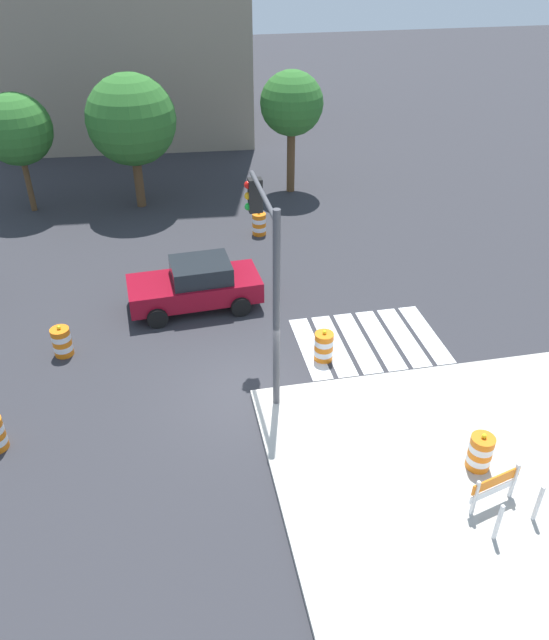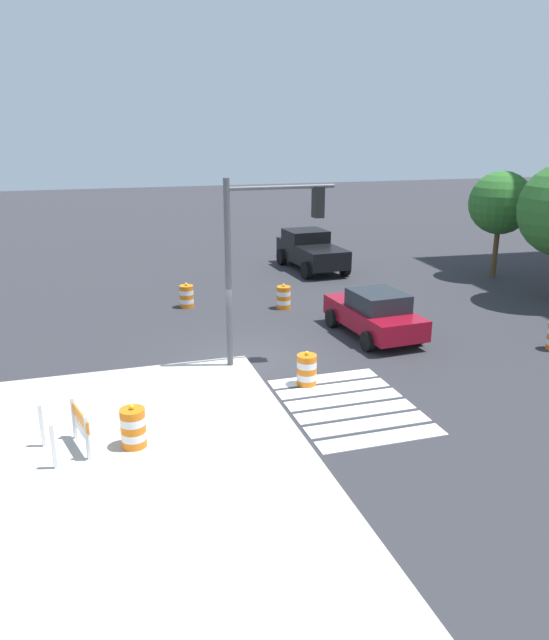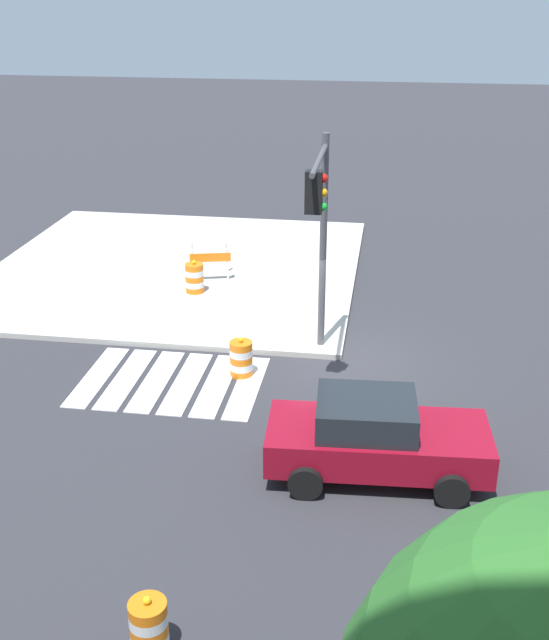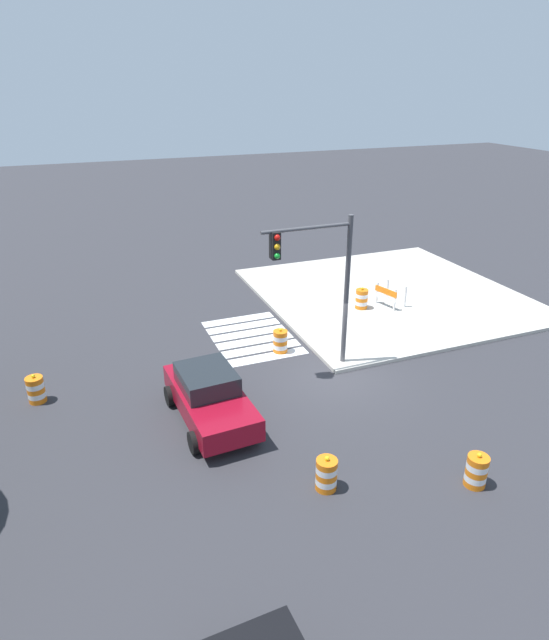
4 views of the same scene
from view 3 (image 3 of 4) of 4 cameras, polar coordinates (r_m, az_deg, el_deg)
The scene contains 9 objects.
ground_plane at distance 20.43m, azimuth 4.83°, elevation -2.91°, with size 120.00×120.00×0.00m, color #2D2D33.
sidewalk_corner at distance 26.84m, azimuth -7.10°, elevation 3.71°, with size 12.00×12.00×0.15m, color #BCB7AD.
crosswalk_stripes at distance 19.47m, azimuth -7.42°, elevation -4.40°, with size 4.35×3.20×0.02m.
sports_car at distance 15.71m, azimuth 7.22°, elevation -8.32°, with size 4.40×2.33×1.63m.
traffic_barrel_near_corner at distance 12.33m, azimuth -8.99°, elevation -20.97°, with size 0.56×0.56×1.02m.
traffic_barrel_median_near at distance 19.45m, azimuth -2.41°, elevation -2.79°, with size 0.56×0.56×1.02m.
traffic_barrel_on_sidewalk at distance 24.35m, azimuth -5.76°, elevation 3.02°, with size 0.56×0.56×1.02m.
construction_barricade at distance 25.41m, azimuth -4.63°, elevation 4.22°, with size 1.39×1.06×1.00m.
traffic_light_pole at distance 18.56m, azimuth 3.31°, elevation 7.35°, with size 0.47×3.29×5.50m.
Camera 3 is at (-1.05, 18.31, 9.01)m, focal length 44.63 mm.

